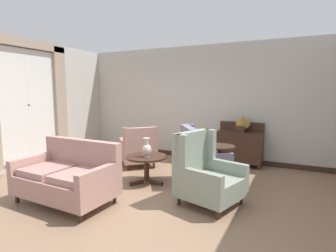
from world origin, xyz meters
The scene contains 14 objects.
ground centered at (0.00, 0.00, 0.00)m, with size 9.07×9.07×0.00m, color #896B51.
wall_back centered at (0.00, 2.73, 1.46)m, with size 6.64×0.08×2.92m, color #BCB7AD.
wall_left centered at (-3.24, 0.82, 1.46)m, with size 0.08×3.83×2.92m, color #BCB7AD.
baseboard_back centered at (0.00, 2.68, 0.06)m, with size 6.48×0.03×0.12m, color #382319.
window_with_curtains centered at (-3.14, 0.21, 1.61)m, with size 0.12×2.09×2.79m.
coffee_table centered at (-0.17, 0.44, 0.42)m, with size 0.79×0.79×0.53m.
porcelain_vase centered at (-0.13, 0.38, 0.68)m, with size 0.18×0.18×0.36m.
settee centered at (-0.83, -0.90, 0.41)m, with size 1.61×0.93×0.96m.
armchair_beside_settee centered at (0.77, 0.89, 0.46)m, with size 1.14×1.14×1.10m.
armchair_near_sideboard centered at (-0.94, 1.35, 0.41)m, with size 1.17×1.17×0.96m.
armchair_near_window centered at (1.15, 0.02, 0.46)m, with size 1.07×1.05×1.12m.
side_table centered at (1.11, 0.98, 0.45)m, with size 0.57×0.57×0.74m.
sideboard centered at (1.19, 2.44, 0.47)m, with size 1.04×0.42×1.03m.
gramophone centered at (1.24, 2.35, 1.07)m, with size 0.35×0.45×0.52m.
Camera 1 is at (2.40, -3.88, 1.75)m, focal length 28.56 mm.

